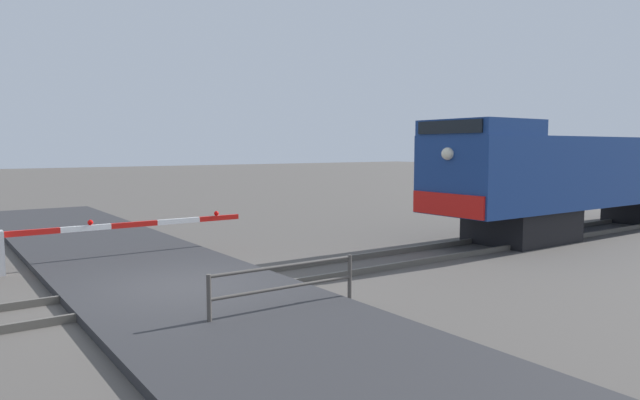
# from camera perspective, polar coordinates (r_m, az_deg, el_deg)

# --- Properties ---
(ground_plane) EXTENTS (160.00, 160.00, 0.00)m
(ground_plane) POSITION_cam_1_polar(r_m,az_deg,el_deg) (12.18, -13.60, -9.18)
(ground_plane) COLOR #514C47
(rail_track_left) EXTENTS (0.08, 80.00, 0.15)m
(rail_track_left) POSITION_cam_1_polar(r_m,az_deg,el_deg) (12.81, -14.80, -8.14)
(rail_track_left) COLOR #59544C
(rail_track_left) RESTS_ON ground_plane
(rail_track_right) EXTENTS (0.08, 80.00, 0.15)m
(rail_track_right) POSITION_cam_1_polar(r_m,az_deg,el_deg) (11.52, -12.27, -9.61)
(rail_track_right) COLOR #59544C
(rail_track_right) RESTS_ON ground_plane
(road_surface) EXTENTS (36.00, 4.46, 0.16)m
(road_surface) POSITION_cam_1_polar(r_m,az_deg,el_deg) (12.16, -13.61, -8.80)
(road_surface) COLOR #2D2D30
(road_surface) RESTS_ON ground_plane
(locomotive) EXTENTS (2.75, 15.68, 3.82)m
(locomotive) POSITION_cam_1_polar(r_m,az_deg,el_deg) (22.60, 25.71, 2.26)
(locomotive) COLOR black
(locomotive) RESTS_ON ground_plane
(crossing_gate) EXTENTS (0.36, 6.88, 1.17)m
(crossing_gate) POSITION_cam_1_polar(r_m,az_deg,el_deg) (15.52, -25.94, -3.65)
(crossing_gate) COLOR silver
(crossing_gate) RESTS_ON ground_plane
(guard_railing) EXTENTS (0.08, 3.01, 0.95)m
(guard_railing) POSITION_cam_1_polar(r_m,az_deg,el_deg) (10.23, -3.53, -8.19)
(guard_railing) COLOR #4C4742
(guard_railing) RESTS_ON ground_plane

